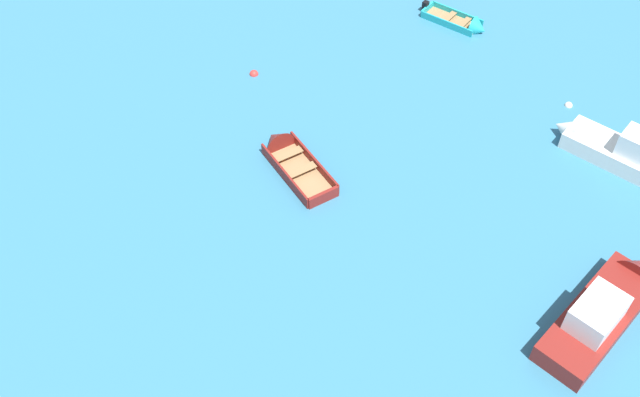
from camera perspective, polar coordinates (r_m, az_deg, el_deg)
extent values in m
cube|color=maroon|center=(27.94, 21.16, -8.85)|extent=(5.80, 4.78, 0.86)
cone|color=maroon|center=(29.81, 23.88, -5.15)|extent=(1.84, 1.97, 1.60)
cube|color=white|center=(26.84, 21.14, -8.50)|extent=(2.47, 2.29, 1.05)
cube|color=black|center=(27.25, 22.17, -7.03)|extent=(0.87, 1.17, 0.46)
cube|color=#99754C|center=(40.59, 10.41, 13.68)|extent=(2.82, 3.00, 0.10)
cube|color=teal|center=(40.97, 10.87, 14.21)|extent=(2.11, 2.40, 0.39)
cube|color=teal|center=(40.05, 10.00, 13.49)|extent=(2.11, 2.40, 0.39)
cube|color=teal|center=(41.08, 8.50, 14.66)|extent=(0.98, 0.87, 0.39)
cone|color=teal|center=(39.96, 12.49, 13.00)|extent=(1.34, 1.30, 1.16)
cube|color=#937047|center=(40.52, 10.25, 14.03)|extent=(1.03, 0.96, 0.03)
cube|color=#937047|center=(40.21, 11.39, 13.55)|extent=(1.03, 0.96, 0.03)
cube|color=black|center=(41.05, 8.37, 14.88)|extent=(0.43, 0.42, 0.55)
cube|color=#99754C|center=(31.18, -1.64, 2.12)|extent=(2.59, 4.01, 0.14)
cube|color=maroon|center=(30.78, -2.85, 1.86)|extent=(1.42, 3.72, 0.56)
cube|color=maroon|center=(31.29, -0.48, 2.90)|extent=(1.42, 3.72, 0.56)
cube|color=maroon|center=(29.87, 0.27, 0.10)|extent=(1.43, 0.64, 0.56)
cone|color=maroon|center=(32.29, -3.51, 4.62)|extent=(1.65, 1.33, 1.43)
cube|color=#937047|center=(30.82, -1.46, 2.30)|extent=(1.39, 0.84, 0.03)
cube|color=#937047|center=(31.53, -2.53, 3.56)|extent=(1.39, 0.84, 0.03)
cube|color=white|center=(34.04, 23.02, 3.03)|extent=(4.63, 5.24, 0.80)
cone|color=white|center=(34.45, 18.98, 5.24)|extent=(1.77, 1.71, 1.41)
cube|color=black|center=(33.35, 23.11, 4.68)|extent=(1.00, 0.83, 0.47)
sphere|color=red|center=(36.48, -5.27, 9.80)|extent=(0.45, 0.45, 0.45)
sphere|color=silver|center=(36.46, 19.12, 6.98)|extent=(0.38, 0.38, 0.38)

